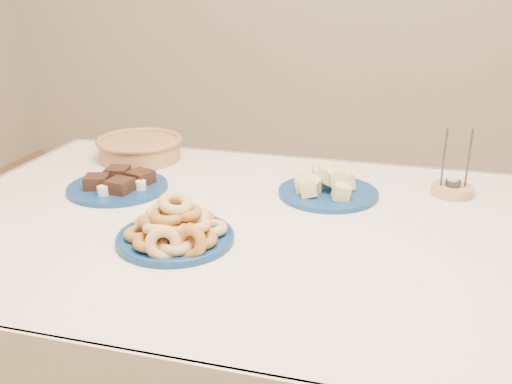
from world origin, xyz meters
The scene contains 6 objects.
dining_table centered at (0.00, 0.00, 0.64)m, with size 1.71×1.11×0.75m.
donut_platter centered at (-0.16, -0.16, 0.78)m, with size 0.33×0.33×0.12m.
melon_plate centered at (0.13, 0.23, 0.78)m, with size 0.34×0.34×0.09m.
brownie_plate centered at (-0.45, 0.11, 0.77)m, with size 0.29×0.29×0.05m.
wicker_basket centered at (-0.52, 0.39, 0.79)m, with size 0.35×0.35×0.07m.
candle_holder centered at (0.46, 0.32, 0.77)m, with size 0.13×0.13×0.19m.
Camera 1 is at (0.33, -1.24, 1.33)m, focal length 40.00 mm.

